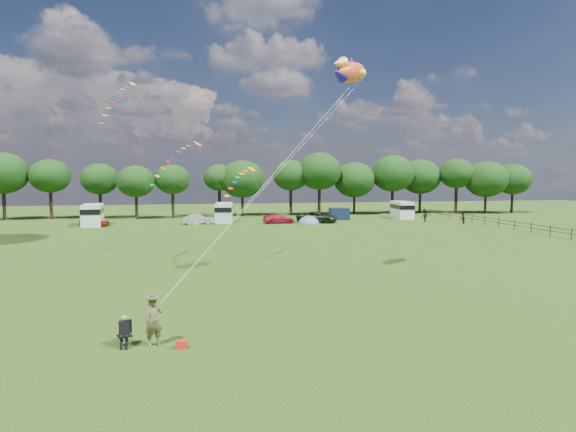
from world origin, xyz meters
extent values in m
plane|color=black|center=(0.00, 0.00, 0.00)|extent=(180.00, 180.00, 0.00)
cylinder|color=black|center=(-33.19, 55.37, 2.10)|extent=(0.49, 0.49, 4.21)
ellipsoid|color=black|center=(-33.19, 55.37, 6.87)|extent=(7.11, 7.11, 6.05)
cylinder|color=black|center=(-26.90, 55.70, 2.13)|extent=(0.49, 0.49, 4.25)
ellipsoid|color=black|center=(-26.90, 55.70, 6.45)|extent=(5.86, 5.86, 4.98)
cylinder|color=black|center=(-20.03, 56.31, 1.95)|extent=(0.47, 0.47, 3.90)
ellipsoid|color=black|center=(-20.03, 56.31, 6.00)|extent=(5.58, 5.58, 4.74)
cylinder|color=black|center=(-14.36, 53.27, 1.78)|extent=(0.44, 0.44, 3.56)
ellipsoid|color=black|center=(-14.36, 53.27, 5.64)|extent=(5.56, 5.56, 4.73)
cylinder|color=black|center=(-9.09, 54.23, 1.98)|extent=(0.47, 0.47, 3.95)
ellipsoid|color=black|center=(-9.09, 54.23, 5.95)|extent=(5.33, 5.33, 4.53)
cylinder|color=black|center=(-1.92, 56.03, 2.17)|extent=(0.50, 0.50, 4.33)
ellipsoid|color=black|center=(-1.92, 56.03, 6.19)|extent=(4.95, 4.95, 4.21)
cylinder|color=black|center=(1.70, 55.56, 1.66)|extent=(0.43, 0.43, 3.31)
ellipsoid|color=black|center=(1.70, 55.56, 5.95)|extent=(7.03, 7.03, 5.98)
cylinder|color=black|center=(9.66, 55.80, 2.18)|extent=(0.50, 0.50, 4.36)
ellipsoid|color=black|center=(9.66, 55.80, 6.56)|extent=(5.84, 5.84, 4.97)
cylinder|color=black|center=(14.25, 54.92, 2.27)|extent=(0.51, 0.51, 4.55)
ellipsoid|color=black|center=(14.25, 54.92, 7.23)|extent=(7.15, 7.15, 6.08)
cylinder|color=black|center=(20.49, 55.63, 1.61)|extent=(0.42, 0.42, 3.21)
ellipsoid|color=black|center=(20.49, 55.63, 5.80)|extent=(6.90, 6.90, 5.86)
cylinder|color=black|center=(26.98, 54.96, 2.09)|extent=(0.48, 0.48, 4.17)
ellipsoid|color=black|center=(26.98, 54.96, 6.86)|extent=(7.16, 7.16, 6.09)
cylinder|color=black|center=(32.97, 56.89, 1.83)|extent=(0.45, 0.45, 3.66)
ellipsoid|color=black|center=(32.97, 56.89, 6.31)|extent=(7.05, 7.05, 5.99)
cylinder|color=black|center=(38.41, 54.37, 2.32)|extent=(0.52, 0.52, 4.65)
ellipsoid|color=black|center=(38.41, 54.37, 6.88)|extent=(5.96, 5.96, 5.06)
cylinder|color=black|center=(43.16, 53.04, 1.59)|extent=(0.42, 0.42, 3.19)
ellipsoid|color=black|center=(43.16, 53.04, 5.89)|extent=(7.23, 7.23, 6.14)
cylinder|color=black|center=(48.55, 53.44, 1.76)|extent=(0.44, 0.44, 3.52)
ellipsoid|color=black|center=(48.55, 53.44, 5.86)|extent=(6.22, 6.22, 5.28)
cylinder|color=#472D19|center=(32.00, 21.00, 0.60)|extent=(0.12, 0.12, 1.20)
cylinder|color=#472D19|center=(32.00, 24.00, 0.60)|extent=(0.12, 0.12, 1.20)
cylinder|color=#472D19|center=(32.00, 22.50, 0.95)|extent=(0.08, 3.00, 0.08)
cylinder|color=#472D19|center=(32.00, 22.50, 0.55)|extent=(0.08, 3.00, 0.08)
cylinder|color=#472D19|center=(32.00, 27.00, 0.60)|extent=(0.12, 0.12, 1.20)
cylinder|color=#472D19|center=(32.00, 25.50, 0.95)|extent=(0.08, 3.00, 0.08)
cylinder|color=#472D19|center=(32.00, 25.50, 0.55)|extent=(0.08, 3.00, 0.08)
cylinder|color=#472D19|center=(32.00, 30.00, 0.60)|extent=(0.12, 0.12, 1.20)
cylinder|color=#472D19|center=(32.00, 28.50, 0.95)|extent=(0.08, 3.00, 0.08)
cylinder|color=#472D19|center=(32.00, 28.50, 0.55)|extent=(0.08, 3.00, 0.08)
cylinder|color=#472D19|center=(32.00, 33.00, 0.60)|extent=(0.12, 0.12, 1.20)
cylinder|color=#472D19|center=(32.00, 31.50, 0.95)|extent=(0.08, 3.00, 0.08)
cylinder|color=#472D19|center=(32.00, 31.50, 0.55)|extent=(0.08, 3.00, 0.08)
cylinder|color=#472D19|center=(32.00, 36.00, 0.60)|extent=(0.12, 0.12, 1.20)
cylinder|color=#472D19|center=(32.00, 34.50, 0.95)|extent=(0.08, 3.00, 0.08)
cylinder|color=#472D19|center=(32.00, 34.50, 0.55)|extent=(0.08, 3.00, 0.08)
cylinder|color=#472D19|center=(32.00, 39.00, 0.60)|extent=(0.12, 0.12, 1.20)
cylinder|color=#472D19|center=(32.00, 37.50, 0.95)|extent=(0.08, 3.00, 0.08)
cylinder|color=#472D19|center=(32.00, 37.50, 0.55)|extent=(0.08, 3.00, 0.08)
cylinder|color=#472D19|center=(32.00, 42.00, 0.60)|extent=(0.12, 0.12, 1.20)
cylinder|color=#472D19|center=(32.00, 40.50, 0.95)|extent=(0.08, 3.00, 0.08)
cylinder|color=#472D19|center=(32.00, 40.50, 0.55)|extent=(0.08, 3.00, 0.08)
cylinder|color=#472D19|center=(32.00, 45.00, 0.60)|extent=(0.12, 0.12, 1.20)
cylinder|color=#472D19|center=(32.00, 43.50, 0.95)|extent=(0.08, 3.00, 0.08)
cylinder|color=#472D19|center=(32.00, 43.50, 0.55)|extent=(0.08, 3.00, 0.08)
cylinder|color=#472D19|center=(32.00, 48.00, 0.60)|extent=(0.12, 0.12, 1.20)
cylinder|color=#472D19|center=(32.00, 46.50, 0.95)|extent=(0.08, 3.00, 0.08)
cylinder|color=#472D19|center=(32.00, 46.50, 0.55)|extent=(0.08, 3.00, 0.08)
cylinder|color=#472D19|center=(32.00, 51.00, 0.60)|extent=(0.12, 0.12, 1.20)
cylinder|color=#472D19|center=(32.00, 49.50, 0.95)|extent=(0.08, 3.00, 0.08)
cylinder|color=#472D19|center=(32.00, 49.50, 0.55)|extent=(0.08, 3.00, 0.08)
imported|color=#BD320D|center=(-18.47, 43.43, 0.63)|extent=(4.03, 2.33, 1.26)
imported|color=#969A9F|center=(-5.34, 43.73, 0.68)|extent=(3.91, 1.65, 1.35)
imported|color=#B4172E|center=(5.42, 43.03, 0.63)|extent=(4.27, 1.97, 1.26)
imported|color=black|center=(10.80, 42.96, 0.78)|extent=(6.27, 4.74, 1.56)
cube|color=silver|center=(-18.90, 44.74, 1.39)|extent=(2.90, 5.76, 2.78)
cube|color=black|center=(-18.90, 44.74, 1.96)|extent=(2.96, 5.88, 0.66)
cylinder|color=black|center=(-18.73, 43.00, 0.39)|extent=(0.81, 0.36, 0.78)
cylinder|color=black|center=(-19.08, 46.48, 0.39)|extent=(0.81, 0.36, 0.78)
cube|color=silver|center=(-1.77, 46.50, 1.33)|extent=(2.80, 5.52, 2.66)
cube|color=black|center=(-1.77, 46.50, 1.87)|extent=(2.86, 5.63, 0.63)
cylinder|color=black|center=(-1.95, 44.84, 0.37)|extent=(0.77, 0.35, 0.75)
cylinder|color=black|center=(-1.60, 48.17, 0.37)|extent=(0.77, 0.35, 0.75)
cube|color=silver|center=(25.26, 47.16, 1.28)|extent=(2.73, 5.34, 2.57)
cube|color=black|center=(25.26, 47.16, 1.81)|extent=(2.79, 5.45, 0.61)
cylinder|color=black|center=(25.08, 45.55, 0.36)|extent=(0.75, 0.34, 0.72)
cylinder|color=black|center=(25.44, 48.76, 0.36)|extent=(0.75, 0.34, 0.72)
ellipsoid|color=orange|center=(-5.70, 44.33, 0.02)|extent=(2.46, 2.83, 2.02)
cylinder|color=orange|center=(-5.70, 44.33, 0.04)|extent=(2.58, 2.58, 0.08)
ellipsoid|color=slate|center=(9.24, 41.29, 0.02)|extent=(2.79, 3.20, 2.18)
cylinder|color=slate|center=(9.24, 41.29, 0.04)|extent=(2.92, 2.92, 0.08)
cube|color=black|center=(15.14, 46.70, 0.86)|extent=(2.96, 2.49, 1.72)
imported|color=brown|center=(-7.30, -2.75, 0.94)|extent=(0.80, 0.66, 1.88)
cylinder|color=#99999E|center=(-8.61, -2.87, 0.22)|extent=(0.02, 0.02, 0.44)
cylinder|color=#99999E|center=(-8.19, -2.87, 0.22)|extent=(0.02, 0.02, 0.44)
cylinder|color=#99999E|center=(-8.61, -2.45, 0.22)|extent=(0.02, 0.02, 0.44)
cylinder|color=#99999E|center=(-8.19, -2.45, 0.22)|extent=(0.02, 0.02, 0.44)
cube|color=black|center=(-8.40, -2.66, 0.44)|extent=(0.64, 0.63, 0.05)
cube|color=black|center=(-8.40, -2.43, 0.71)|extent=(0.47, 0.24, 0.52)
cube|color=black|center=(-8.40, -2.62, 0.74)|extent=(0.42, 0.35, 0.55)
sphere|color=tan|center=(-8.40, -2.64, 1.12)|extent=(0.21, 0.21, 0.21)
cube|color=red|center=(-6.27, -3.24, 0.16)|extent=(0.44, 0.30, 0.31)
ellipsoid|color=#F44621|center=(3.83, 7.48, 12.83)|extent=(3.18, 2.95, 1.83)
ellipsoid|color=yellow|center=(3.83, 7.48, 12.69)|extent=(1.98, 1.83, 1.00)
cone|color=yellow|center=(2.77, 6.59, 13.12)|extent=(1.38, 1.34, 0.96)
cone|color=#200FBF|center=(2.77, 6.59, 12.55)|extent=(1.38, 1.34, 0.96)
cone|color=#200FBF|center=(3.90, 7.55, 13.43)|extent=(1.04, 1.06, 0.82)
sphere|color=white|center=(4.45, 8.45, 13.01)|extent=(0.31, 0.31, 0.31)
sphere|color=black|center=(4.48, 8.53, 13.01)|extent=(0.15, 0.15, 0.15)
cube|color=yellow|center=(-11.91, 31.79, 16.04)|extent=(0.73, 0.72, 0.34)
cube|color=red|center=(-12.18, 31.29, 15.81)|extent=(0.51, 0.48, 0.10)
cube|color=orange|center=(-12.45, 30.80, 15.55)|extent=(0.51, 0.48, 0.10)
cube|color=yellow|center=(-12.72, 30.30, 15.20)|extent=(0.51, 0.48, 0.11)
cube|color=#198C1E|center=(-12.99, 29.81, 14.78)|extent=(0.51, 0.48, 0.12)
cube|color=#0C1EB2|center=(-13.26, 29.31, 14.27)|extent=(0.51, 0.47, 0.13)
cube|color=red|center=(-13.53, 28.82, 13.69)|extent=(0.50, 0.47, 0.14)
cube|color=orange|center=(-13.80, 28.32, 13.02)|extent=(0.50, 0.47, 0.15)
cube|color=yellow|center=(-14.07, 27.83, 12.28)|extent=(0.50, 0.46, 0.15)
cube|color=#198C1E|center=(-14.34, 27.33, 11.45)|extent=(0.49, 0.46, 0.16)
cube|color=#0C1EB2|center=(-14.61, 26.84, 10.55)|extent=(0.49, 0.45, 0.17)
cube|color=#FFDF04|center=(-5.38, 22.08, 9.30)|extent=(0.73, 0.77, 0.37)
cube|color=red|center=(-5.79, 21.63, 9.19)|extent=(0.44, 0.59, 0.10)
cube|color=orange|center=(-6.19, 21.18, 9.05)|extent=(0.44, 0.59, 0.11)
cube|color=yellow|center=(-6.60, 20.73, 8.82)|extent=(0.43, 0.59, 0.12)
cube|color=#198C1E|center=(-7.00, 20.28, 8.51)|extent=(0.43, 0.59, 0.13)
cube|color=#0C1EB2|center=(-7.41, 19.83, 8.12)|extent=(0.43, 0.59, 0.14)
cube|color=red|center=(-7.81, 19.38, 7.65)|extent=(0.42, 0.59, 0.15)
cube|color=orange|center=(-8.22, 18.93, 7.11)|extent=(0.42, 0.58, 0.16)
cube|color=yellow|center=(-8.62, 18.48, 6.48)|extent=(0.41, 0.58, 0.17)
cube|color=#198C1E|center=(-9.03, 18.03, 5.77)|extent=(0.40, 0.58, 0.18)
cube|color=#E2AA00|center=(-1.30, 16.42, 7.03)|extent=(0.76, 0.77, 0.36)
cube|color=red|center=(-1.61, 15.88, 6.96)|extent=(0.52, 0.54, 0.10)
cube|color=orange|center=(-1.93, 15.34, 6.85)|extent=(0.52, 0.54, 0.11)
cube|color=yellow|center=(-2.24, 14.80, 6.66)|extent=(0.51, 0.54, 0.12)
cube|color=#198C1E|center=(-2.56, 14.26, 6.38)|extent=(0.51, 0.54, 0.13)
cube|color=#0C1EB2|center=(-2.87, 13.72, 6.03)|extent=(0.51, 0.53, 0.14)
cube|color=red|center=(-3.19, 13.18, 5.60)|extent=(0.51, 0.53, 0.15)
cube|color=orange|center=(-3.50, 12.64, 5.09)|extent=(0.50, 0.53, 0.16)
cube|color=yellow|center=(-3.82, 12.10, 4.50)|extent=(0.50, 0.52, 0.16)
imported|color=black|center=(29.64, 37.50, 0.78)|extent=(0.88, 0.85, 1.57)
imported|color=black|center=(25.83, 40.89, 0.94)|extent=(1.34, 1.08, 1.89)
camera|label=1|loc=(-5.65, -21.37, 6.53)|focal=30.00mm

